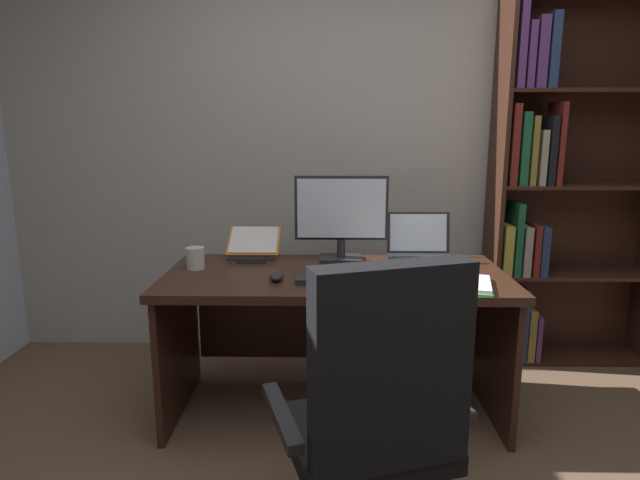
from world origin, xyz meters
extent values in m
cube|color=#B2ADA3|center=(0.00, 1.88, 1.26)|extent=(5.03, 0.12, 2.52)
cube|color=#381E14|center=(-0.18, 0.99, 0.70)|extent=(1.63, 0.74, 0.04)
cube|color=#381E14|center=(-0.96, 0.99, 0.34)|extent=(0.03, 0.68, 0.68)
cube|color=#381E14|center=(0.60, 0.99, 0.34)|extent=(0.03, 0.68, 0.68)
cube|color=#381E14|center=(-0.18, 1.33, 0.38)|extent=(1.51, 0.03, 0.48)
cube|color=#381E14|center=(0.77, 1.65, 1.07)|extent=(0.02, 0.30, 2.15)
cube|color=#381E14|center=(1.25, 1.80, 1.07)|extent=(0.98, 0.01, 2.15)
cube|color=#381E14|center=(1.25, 1.65, 0.01)|extent=(0.93, 0.28, 0.02)
cube|color=olive|center=(0.82, 1.60, 0.21)|extent=(0.03, 0.17, 0.38)
cube|color=#195633|center=(0.86, 1.61, 0.16)|extent=(0.04, 0.20, 0.28)
cube|color=black|center=(0.91, 1.60, 0.24)|extent=(0.04, 0.17, 0.43)
cube|color=navy|center=(0.96, 1.61, 0.24)|extent=(0.03, 0.20, 0.44)
cube|color=olive|center=(1.01, 1.62, 0.18)|extent=(0.04, 0.22, 0.32)
cube|color=#512D66|center=(1.05, 1.61, 0.16)|extent=(0.03, 0.19, 0.28)
cube|color=#381E14|center=(1.25, 1.65, 0.54)|extent=(0.93, 0.28, 0.02)
cube|color=gold|center=(0.83, 1.63, 0.70)|extent=(0.05, 0.23, 0.30)
cube|color=#195633|center=(0.88, 1.62, 0.77)|extent=(0.04, 0.21, 0.43)
cube|color=gray|center=(0.94, 1.60, 0.70)|extent=(0.04, 0.18, 0.29)
cube|color=maroon|center=(0.99, 1.63, 0.70)|extent=(0.03, 0.24, 0.30)
cube|color=navy|center=(1.04, 1.60, 0.70)|extent=(0.04, 0.18, 0.29)
cube|color=#381E14|center=(1.25, 1.65, 1.07)|extent=(0.93, 0.28, 0.02)
cube|color=maroon|center=(0.82, 1.61, 1.31)|extent=(0.04, 0.20, 0.45)
cube|color=#195633|center=(0.88, 1.60, 1.29)|extent=(0.04, 0.17, 0.41)
cube|color=olive|center=(0.93, 1.63, 1.28)|extent=(0.03, 0.24, 0.38)
cube|color=gray|center=(0.98, 1.62, 1.24)|extent=(0.04, 0.22, 0.31)
cube|color=black|center=(1.03, 1.62, 1.28)|extent=(0.04, 0.21, 0.38)
cube|color=maroon|center=(1.08, 1.62, 1.32)|extent=(0.03, 0.21, 0.46)
cube|color=#381E14|center=(1.25, 1.65, 1.61)|extent=(0.93, 0.28, 0.02)
cube|color=#512D66|center=(0.82, 1.63, 1.85)|extent=(0.04, 0.24, 0.47)
cube|color=#512D66|center=(0.87, 1.60, 1.79)|extent=(0.04, 0.18, 0.35)
cube|color=#512D66|center=(0.93, 1.62, 1.80)|extent=(0.05, 0.20, 0.37)
cube|color=navy|center=(0.99, 1.61, 1.81)|extent=(0.05, 0.20, 0.39)
cube|color=black|center=(-0.09, 0.16, 0.39)|extent=(0.62, 0.61, 0.07)
cube|color=black|center=(-0.03, -0.03, 0.73)|extent=(0.48, 0.24, 0.61)
cube|color=#232326|center=(-0.36, 0.07, 0.51)|extent=(0.16, 0.38, 0.04)
cube|color=#232326|center=(0.17, 0.24, 0.51)|extent=(0.16, 0.38, 0.04)
cube|color=#232326|center=(-0.15, 1.23, 0.73)|extent=(0.22, 0.16, 0.02)
cylinder|color=#232326|center=(-0.15, 1.23, 0.79)|extent=(0.04, 0.04, 0.09)
cube|color=#232326|center=(-0.15, 1.24, 1.00)|extent=(0.48, 0.02, 0.33)
cube|color=silver|center=(-0.15, 1.22, 1.00)|extent=(0.45, 0.00, 0.30)
cube|color=#232326|center=(0.27, 1.19, 0.74)|extent=(0.33, 0.23, 0.02)
cube|color=#2D2D30|center=(0.27, 1.17, 0.75)|extent=(0.28, 0.13, 0.00)
cube|color=#232326|center=(0.27, 1.33, 0.86)|extent=(0.33, 0.05, 0.22)
cube|color=silver|center=(0.27, 1.32, 0.86)|extent=(0.30, 0.04, 0.19)
cube|color=#232326|center=(-0.15, 0.85, 0.74)|extent=(0.42, 0.15, 0.02)
ellipsoid|color=#232326|center=(-0.45, 0.85, 0.74)|extent=(0.06, 0.10, 0.04)
cube|color=#232326|center=(-0.61, 1.21, 0.73)|extent=(0.14, 0.12, 0.01)
cube|color=#232326|center=(-0.61, 1.16, 0.74)|extent=(0.25, 0.01, 0.01)
cube|color=orange|center=(-0.61, 1.30, 0.81)|extent=(0.27, 0.19, 0.12)
cube|color=silver|center=(-0.61, 1.30, 0.82)|extent=(0.25, 0.17, 0.11)
cube|color=green|center=(0.20, 0.82, 0.73)|extent=(0.26, 0.31, 0.01)
cube|color=green|center=(0.40, 0.77, 0.73)|extent=(0.26, 0.31, 0.01)
cube|color=silver|center=(0.20, 0.82, 0.74)|extent=(0.25, 0.29, 0.02)
cube|color=silver|center=(0.40, 0.77, 0.74)|extent=(0.25, 0.29, 0.02)
cylinder|color=#B7B7BC|center=(0.30, 0.80, 0.74)|extent=(0.08, 0.24, 0.02)
cube|color=silver|center=(0.04, 0.99, 0.73)|extent=(0.16, 0.22, 0.01)
cylinder|color=maroon|center=(0.06, 0.99, 0.74)|extent=(0.14, 0.05, 0.01)
cylinder|color=silver|center=(-0.87, 1.05, 0.78)|extent=(0.09, 0.09, 0.11)
camera|label=1|loc=(-0.21, -1.43, 1.39)|focal=29.35mm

